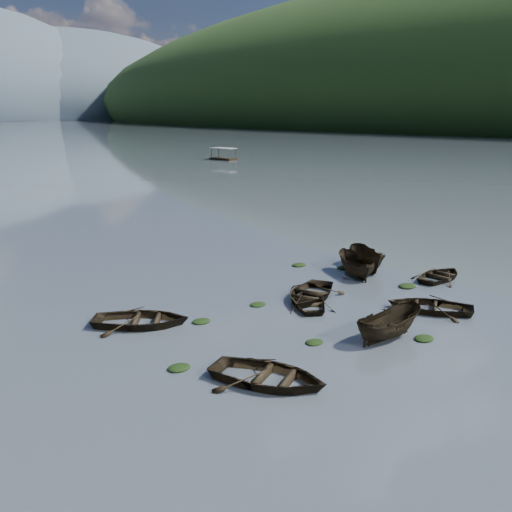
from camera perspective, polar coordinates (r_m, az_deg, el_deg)
ground_plane at (r=29.10m, az=15.16°, el=-8.39°), size 2400.00×2400.00×0.00m
haze_mtn_d at (r=977.32m, az=-18.86°, el=12.91°), size 520.00×520.00×220.00m
rowboat_0 at (r=24.28m, az=1.21°, el=-12.58°), size 5.51×6.14×1.05m
rowboat_1 at (r=33.38m, az=5.29°, el=-4.96°), size 4.40×4.72×0.80m
rowboat_2 at (r=29.44m, az=13.05°, el=-7.98°), size 4.40×1.69×1.69m
rowboat_3 at (r=33.89m, az=16.95°, el=-5.24°), size 5.32×5.75×0.97m
rowboat_4 at (r=40.39m, az=17.96°, el=-2.19°), size 4.56×3.49×0.88m
rowboat_5 at (r=41.52m, az=11.01°, el=-1.30°), size 3.81×4.97×1.82m
rowboat_6 at (r=30.89m, az=-11.41°, el=-6.81°), size 6.20×5.96×1.05m
rowboat_7 at (r=34.65m, az=5.37°, el=-4.24°), size 6.11×5.50×1.04m
rowboat_8 at (r=39.83m, az=9.84°, el=-1.92°), size 3.36×4.65×1.69m
weed_clump_0 at (r=25.70m, az=-7.70°, el=-11.12°), size 1.05×0.86×0.23m
weed_clump_1 at (r=28.23m, az=5.87°, el=-8.66°), size 0.95×0.76×0.21m
weed_clump_2 at (r=29.70m, az=16.44°, el=-8.01°), size 1.08×0.86×0.23m
weed_clump_3 at (r=41.45m, az=8.74°, el=-1.23°), size 0.99×0.84×0.22m
weed_clump_4 at (r=37.94m, az=14.90°, el=-3.02°), size 1.26×1.00×0.26m
weed_clump_5 at (r=30.86m, az=-5.49°, el=-6.61°), size 1.05×0.85×0.22m
weed_clump_6 at (r=33.31m, az=0.19°, el=-4.94°), size 1.00×0.83×0.21m
weed_clump_7 at (r=41.76m, az=4.33°, el=-0.98°), size 1.12×0.90×0.25m
pontoon_right at (r=134.20m, az=-3.25°, el=9.58°), size 3.60×7.11×2.62m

